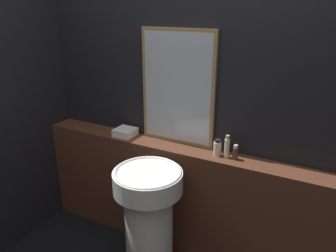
# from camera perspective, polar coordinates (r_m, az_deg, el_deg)

# --- Properties ---
(wall_back) EXTENTS (8.00, 0.06, 2.50)m
(wall_back) POSITION_cam_1_polar(r_m,az_deg,el_deg) (2.48, 3.22, 5.10)
(wall_back) COLOR black
(wall_back) RESTS_ON ground_plane
(vanity_counter) EXTENTS (2.41, 0.21, 0.89)m
(vanity_counter) POSITION_cam_1_polar(r_m,az_deg,el_deg) (2.70, 1.63, -12.30)
(vanity_counter) COLOR #512D1E
(vanity_counter) RESTS_ON ground_plane
(pedestal_sink) EXTENTS (0.47, 0.47, 0.87)m
(pedestal_sink) POSITION_cam_1_polar(r_m,az_deg,el_deg) (2.40, -3.38, -15.67)
(pedestal_sink) COLOR white
(pedestal_sink) RESTS_ON ground_plane
(mirror) EXTENTS (0.59, 0.03, 0.86)m
(mirror) POSITION_cam_1_polar(r_m,az_deg,el_deg) (2.44, 1.68, 6.58)
(mirror) COLOR #937047
(mirror) RESTS_ON vanity_counter
(towel_stack) EXTENTS (0.16, 0.16, 0.06)m
(towel_stack) POSITION_cam_1_polar(r_m,az_deg,el_deg) (2.71, -7.45, -1.08)
(towel_stack) COLOR white
(towel_stack) RESTS_ON vanity_counter
(shampoo_bottle) EXTENTS (0.06, 0.06, 0.12)m
(shampoo_bottle) POSITION_cam_1_polar(r_m,az_deg,el_deg) (2.36, 8.58, -3.82)
(shampoo_bottle) COLOR beige
(shampoo_bottle) RESTS_ON vanity_counter
(conditioner_bottle) EXTENTS (0.04, 0.04, 0.17)m
(conditioner_bottle) POSITION_cam_1_polar(r_m,az_deg,el_deg) (2.33, 10.23, -3.67)
(conditioner_bottle) COLOR beige
(conditioner_bottle) RESTS_ON vanity_counter
(lotion_bottle) EXTENTS (0.04, 0.04, 0.11)m
(lotion_bottle) POSITION_cam_1_polar(r_m,az_deg,el_deg) (2.32, 11.64, -4.57)
(lotion_bottle) COLOR #4C3823
(lotion_bottle) RESTS_ON vanity_counter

